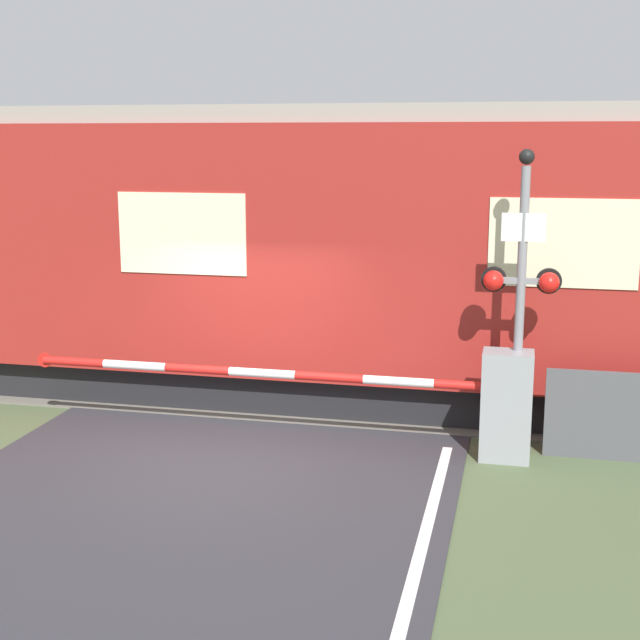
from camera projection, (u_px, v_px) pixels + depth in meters
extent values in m
plane|color=#475638|center=(226.00, 460.00, 10.80)|extent=(80.00, 80.00, 0.00)
cube|color=#666056|center=(291.00, 390.00, 13.74)|extent=(36.00, 3.20, 0.03)
cube|color=#595451|center=(278.00, 399.00, 13.04)|extent=(36.00, 0.08, 0.10)
cube|color=#595451|center=(302.00, 374.00, 14.42)|extent=(36.00, 0.08, 0.10)
cube|color=black|center=(224.00, 368.00, 13.92)|extent=(16.62, 2.65, 0.60)
cube|color=maroon|center=(221.00, 240.00, 13.52)|extent=(18.06, 3.11, 3.43)
cube|color=gray|center=(218.00, 116.00, 13.15)|extent=(17.70, 2.87, 0.24)
cube|color=beige|center=(564.00, 243.00, 10.88)|extent=(1.81, 0.02, 1.10)
cube|color=beige|center=(182.00, 234.00, 11.97)|extent=(1.81, 0.02, 1.10)
cube|color=gray|center=(506.00, 406.00, 10.71)|extent=(0.60, 0.44, 1.34)
cylinder|color=gray|center=(507.00, 388.00, 10.67)|extent=(0.16, 0.16, 0.18)
cylinder|color=red|center=(470.00, 386.00, 10.76)|extent=(0.87, 0.11, 0.11)
cylinder|color=white|center=(398.00, 381.00, 10.95)|extent=(0.87, 0.11, 0.11)
cylinder|color=red|center=(329.00, 377.00, 11.15)|extent=(0.87, 0.11, 0.11)
cylinder|color=white|center=(262.00, 373.00, 11.34)|extent=(0.87, 0.11, 0.11)
cylinder|color=red|center=(197.00, 369.00, 11.53)|extent=(0.87, 0.11, 0.11)
cylinder|color=white|center=(135.00, 365.00, 11.72)|extent=(0.87, 0.11, 0.11)
cylinder|color=red|center=(74.00, 362.00, 11.91)|extent=(0.87, 0.11, 0.11)
cylinder|color=red|center=(45.00, 360.00, 12.01)|extent=(0.20, 0.02, 0.20)
cylinder|color=gray|center=(519.00, 316.00, 10.57)|extent=(0.11, 0.11, 3.52)
cube|color=gray|center=(521.00, 281.00, 10.48)|extent=(0.76, 0.07, 0.07)
sphere|color=red|center=(493.00, 280.00, 10.50)|extent=(0.24, 0.24, 0.24)
sphere|color=red|center=(549.00, 282.00, 10.36)|extent=(0.24, 0.24, 0.24)
cylinder|color=black|center=(494.00, 279.00, 10.61)|extent=(0.30, 0.06, 0.30)
cylinder|color=black|center=(549.00, 281.00, 10.47)|extent=(0.30, 0.06, 0.30)
cube|color=white|center=(524.00, 227.00, 10.32)|extent=(0.51, 0.02, 0.33)
sphere|color=black|center=(527.00, 157.00, 10.19)|extent=(0.18, 0.18, 0.18)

